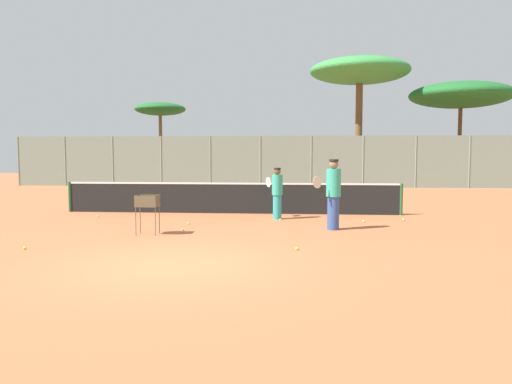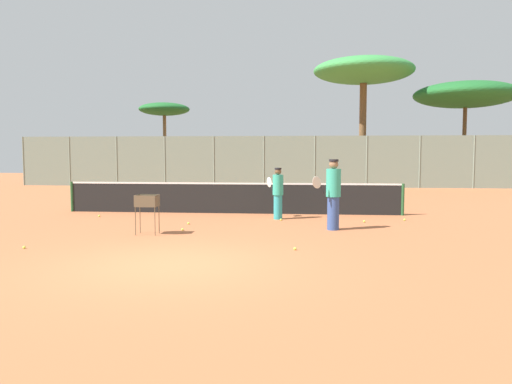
% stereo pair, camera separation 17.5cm
% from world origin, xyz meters
% --- Properties ---
extents(ground_plane, '(80.00, 80.00, 0.00)m').
position_xyz_m(ground_plane, '(0.00, 0.00, 0.00)').
color(ground_plane, '#B7663D').
extents(tennis_net, '(11.69, 0.10, 1.07)m').
position_xyz_m(tennis_net, '(0.00, 8.03, 0.56)').
color(tennis_net, '#26592D').
rests_on(tennis_net, ground_plane).
extents(back_fence, '(31.15, 0.08, 3.12)m').
position_xyz_m(back_fence, '(0.00, 21.49, 1.56)').
color(back_fence, gray).
rests_on(back_fence, ground_plane).
extents(tree_0, '(6.64, 6.64, 8.37)m').
position_xyz_m(tree_0, '(6.36, 25.19, 7.46)').
color(tree_0, brown).
rests_on(tree_0, ground_plane).
extents(tree_1, '(3.70, 3.70, 5.75)m').
position_xyz_m(tree_1, '(-7.79, 27.05, 5.22)').
color(tree_1, brown).
rests_on(tree_1, ground_plane).
extents(tree_2, '(6.69, 6.69, 6.72)m').
position_xyz_m(tree_2, '(13.00, 25.29, 5.87)').
color(tree_2, brown).
rests_on(tree_2, ground_plane).
extents(player_white_outfit, '(0.61, 0.76, 1.63)m').
position_xyz_m(player_white_outfit, '(1.66, 6.69, 0.85)').
color(player_white_outfit, teal).
rests_on(player_white_outfit, ground_plane).
extents(player_red_cap, '(0.83, 0.66, 1.93)m').
position_xyz_m(player_red_cap, '(3.28, 4.63, 1.00)').
color(player_red_cap, '#334C8C').
rests_on(player_red_cap, ground_plane).
extents(ball_cart, '(0.56, 0.41, 1.03)m').
position_xyz_m(ball_cart, '(-1.52, 3.40, 0.79)').
color(ball_cart, brown).
rests_on(ball_cart, ground_plane).
extents(tennis_ball_0, '(0.07, 0.07, 0.07)m').
position_xyz_m(tennis_ball_0, '(5.60, 6.66, 0.03)').
color(tennis_ball_0, '#D1E54C').
rests_on(tennis_ball_0, ground_plane).
extents(tennis_ball_1, '(0.07, 0.07, 0.07)m').
position_xyz_m(tennis_ball_1, '(1.78, 6.31, 0.03)').
color(tennis_ball_1, '#D1E54C').
rests_on(tennis_ball_1, ground_plane).
extents(tennis_ball_2, '(0.07, 0.07, 0.07)m').
position_xyz_m(tennis_ball_2, '(4.31, 6.17, 0.03)').
color(tennis_ball_2, '#D1E54C').
rests_on(tennis_ball_2, ground_plane).
extents(tennis_ball_3, '(0.07, 0.07, 0.07)m').
position_xyz_m(tennis_ball_3, '(-0.78, 4.08, 0.03)').
color(tennis_ball_3, '#D1E54C').
rests_on(tennis_ball_3, ground_plane).
extents(tennis_ball_4, '(0.07, 0.07, 0.07)m').
position_xyz_m(tennis_ball_4, '(-3.62, 1.24, 0.03)').
color(tennis_ball_4, '#D1E54C').
rests_on(tennis_ball_4, ground_plane).
extents(tennis_ball_5, '(0.07, 0.07, 0.07)m').
position_xyz_m(tennis_ball_5, '(-4.21, 6.66, 0.03)').
color(tennis_ball_5, '#D1E54C').
rests_on(tennis_ball_5, ground_plane).
extents(tennis_ball_6, '(0.07, 0.07, 0.07)m').
position_xyz_m(tennis_ball_6, '(-0.89, 5.26, 0.03)').
color(tennis_ball_6, '#D1E54C').
rests_on(tennis_ball_6, ground_plane).
extents(tennis_ball_7, '(0.07, 0.07, 0.07)m').
position_xyz_m(tennis_ball_7, '(2.31, 1.67, 0.03)').
color(tennis_ball_7, '#D1E54C').
rests_on(tennis_ball_7, ground_plane).
extents(parked_car, '(4.20, 1.70, 1.60)m').
position_xyz_m(parked_car, '(-9.34, 24.51, 0.66)').
color(parked_car, '#232328').
rests_on(parked_car, ground_plane).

